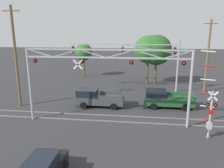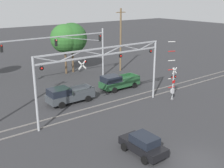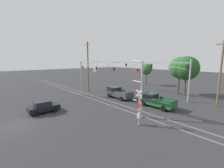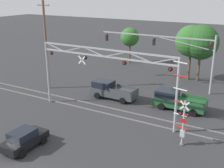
% 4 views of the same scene
% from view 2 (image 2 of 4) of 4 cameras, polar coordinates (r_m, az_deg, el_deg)
% --- Properties ---
extents(ground_plane, '(200.00, 200.00, 0.00)m').
position_cam_2_polar(ground_plane, '(22.11, 17.07, -15.01)').
color(ground_plane, '#303033').
extents(rail_track_near, '(80.00, 0.08, 0.10)m').
position_cam_2_polar(rail_track_near, '(29.74, -1.97, -5.38)').
color(rail_track_near, gray).
rests_on(rail_track_near, ground_plane).
extents(rail_track_far, '(80.00, 0.08, 0.10)m').
position_cam_2_polar(rail_track_far, '(30.84, -3.51, -4.55)').
color(rail_track_far, gray).
rests_on(rail_track_far, ground_plane).
extents(crossing_gantry, '(14.63, 0.27, 6.80)m').
position_cam_2_polar(crossing_gantry, '(27.97, -1.76, 3.68)').
color(crossing_gantry, '#9EA0A5').
rests_on(crossing_gantry, ground_plane).
extents(crossing_signal_mast, '(1.61, 0.35, 6.93)m').
position_cam_2_polar(crossing_signal_mast, '(32.85, 12.21, 0.43)').
color(crossing_signal_mast, '#9EA0A5').
rests_on(crossing_signal_mast, ground_plane).
extents(traffic_signal_span, '(15.08, 0.39, 7.10)m').
position_cam_2_polar(traffic_signal_span, '(39.42, -6.92, 7.82)').
color(traffic_signal_span, '#9EA0A5').
rests_on(traffic_signal_span, ground_plane).
extents(pickup_truck_lead, '(5.36, 2.29, 1.93)m').
position_cam_2_polar(pickup_truck_lead, '(31.92, -8.95, -2.21)').
color(pickup_truck_lead, '#3D4247').
rests_on(pickup_truck_lead, ground_plane).
extents(pickup_truck_following, '(5.35, 2.29, 1.93)m').
position_cam_2_polar(pickup_truck_following, '(36.34, 1.16, 0.45)').
color(pickup_truck_following, '#23512D').
rests_on(pickup_truck_following, ground_plane).
extents(sedan_waiting, '(2.00, 3.84, 1.57)m').
position_cam_2_polar(sedan_waiting, '(21.97, 6.38, -12.10)').
color(sedan_waiting, black).
rests_on(sedan_waiting, ground_plane).
extents(utility_pole_right, '(1.80, 0.28, 9.81)m').
position_cam_2_polar(utility_pole_right, '(44.58, 1.75, 9.02)').
color(utility_pole_right, brown).
rests_on(utility_pole_right, ground_plane).
extents(background_tree_beyond_span, '(4.68, 4.68, 7.73)m').
position_cam_2_polar(background_tree_beyond_span, '(44.12, -8.15, 9.19)').
color(background_tree_beyond_span, brown).
rests_on(background_tree_beyond_span, ground_plane).
extents(background_tree_far_left_verge, '(4.32, 4.32, 7.63)m').
position_cam_2_polar(background_tree_far_left_verge, '(43.44, -9.61, 9.10)').
color(background_tree_far_left_verge, brown).
rests_on(background_tree_far_left_verge, ground_plane).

